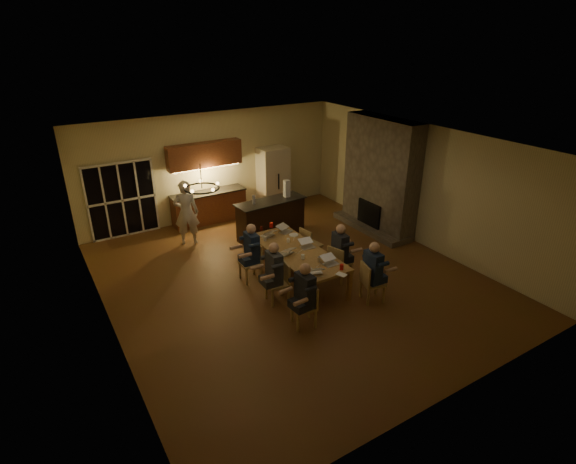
# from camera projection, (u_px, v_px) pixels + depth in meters

# --- Properties ---
(floor) EXTENTS (9.00, 9.00, 0.00)m
(floor) POSITION_uv_depth(u_px,v_px,m) (291.00, 278.00, 10.57)
(floor) COLOR brown
(floor) RESTS_ON ground
(back_wall) EXTENTS (8.00, 0.04, 3.20)m
(back_wall) POSITION_uv_depth(u_px,v_px,m) (212.00, 166.00, 13.42)
(back_wall) COLOR beige
(back_wall) RESTS_ON ground
(left_wall) EXTENTS (0.04, 9.00, 3.20)m
(left_wall) POSITION_uv_depth(u_px,v_px,m) (100.00, 259.00, 8.00)
(left_wall) COLOR beige
(left_wall) RESTS_ON ground
(right_wall) EXTENTS (0.04, 9.00, 3.20)m
(right_wall) POSITION_uv_depth(u_px,v_px,m) (421.00, 185.00, 11.82)
(right_wall) COLOR beige
(right_wall) RESTS_ON ground
(ceiling) EXTENTS (8.00, 9.00, 0.04)m
(ceiling) POSITION_uv_depth(u_px,v_px,m) (291.00, 142.00, 9.24)
(ceiling) COLOR white
(ceiling) RESTS_ON back_wall
(french_doors) EXTENTS (1.86, 0.08, 2.10)m
(french_doors) POSITION_uv_depth(u_px,v_px,m) (122.00, 200.00, 12.33)
(french_doors) COLOR black
(french_doors) RESTS_ON ground
(fireplace) EXTENTS (0.58, 2.50, 3.20)m
(fireplace) POSITION_uv_depth(u_px,v_px,m) (381.00, 175.00, 12.60)
(fireplace) COLOR #62584D
(fireplace) RESTS_ON ground
(kitchenette) EXTENTS (2.24, 0.68, 2.40)m
(kitchenette) POSITION_uv_depth(u_px,v_px,m) (207.00, 184.00, 13.20)
(kitchenette) COLOR brown
(kitchenette) RESTS_ON ground
(refrigerator) EXTENTS (0.90, 0.68, 2.00)m
(refrigerator) POSITION_uv_depth(u_px,v_px,m) (273.00, 179.00, 14.29)
(refrigerator) COLOR beige
(refrigerator) RESTS_ON ground
(dining_table) EXTENTS (1.10, 2.74, 0.75)m
(dining_table) POSITION_uv_depth(u_px,v_px,m) (297.00, 265.00, 10.34)
(dining_table) COLOR #AD8045
(dining_table) RESTS_ON ground
(bar_island) EXTENTS (2.03, 0.82, 1.08)m
(bar_island) POSITION_uv_depth(u_px,v_px,m) (271.00, 219.00, 12.45)
(bar_island) COLOR black
(bar_island) RESTS_ON ground
(chair_left_near) EXTENTS (0.53, 0.53, 0.89)m
(chair_left_near) POSITION_uv_depth(u_px,v_px,m) (304.00, 306.00, 8.71)
(chair_left_near) COLOR tan
(chair_left_near) RESTS_ON ground
(chair_left_mid) EXTENTS (0.50, 0.50, 0.89)m
(chair_left_mid) POSITION_uv_depth(u_px,v_px,m) (277.00, 283.00, 9.49)
(chair_left_mid) COLOR tan
(chair_left_mid) RESTS_ON ground
(chair_left_far) EXTENTS (0.45, 0.45, 0.89)m
(chair_left_far) POSITION_uv_depth(u_px,v_px,m) (250.00, 263.00, 10.31)
(chair_left_far) COLOR tan
(chair_left_far) RESTS_ON ground
(chair_right_near) EXTENTS (0.54, 0.54, 0.89)m
(chair_right_near) POSITION_uv_depth(u_px,v_px,m) (373.00, 282.00, 9.52)
(chair_right_near) COLOR tan
(chair_right_near) RESTS_ON ground
(chair_right_mid) EXTENTS (0.55, 0.55, 0.89)m
(chair_right_mid) POSITION_uv_depth(u_px,v_px,m) (340.00, 263.00, 10.30)
(chair_right_mid) COLOR tan
(chair_right_mid) RESTS_ON ground
(chair_right_far) EXTENTS (0.50, 0.50, 0.89)m
(chair_right_far) POSITION_uv_depth(u_px,v_px,m) (311.00, 244.00, 11.20)
(chair_right_far) COLOR tan
(chair_right_far) RESTS_ON ground
(person_left_near) EXTENTS (0.64, 0.64, 1.38)m
(person_left_near) POSITION_uv_depth(u_px,v_px,m) (305.00, 296.00, 8.58)
(person_left_near) COLOR #22252C
(person_left_near) RESTS_ON ground
(person_right_near) EXTENTS (0.63, 0.63, 1.38)m
(person_right_near) POSITION_uv_depth(u_px,v_px,m) (372.00, 272.00, 9.41)
(person_right_near) COLOR #1B2443
(person_right_near) RESTS_ON ground
(person_left_mid) EXTENTS (0.62, 0.62, 1.38)m
(person_left_mid) POSITION_uv_depth(u_px,v_px,m) (274.00, 273.00, 9.39)
(person_left_mid) COLOR #35383E
(person_left_mid) RESTS_ON ground
(person_right_mid) EXTENTS (0.66, 0.66, 1.38)m
(person_right_mid) POSITION_uv_depth(u_px,v_px,m) (340.00, 252.00, 10.26)
(person_right_mid) COLOR #22252C
(person_right_mid) RESTS_ON ground
(person_left_far) EXTENTS (0.61, 0.61, 1.38)m
(person_left_far) POSITION_uv_depth(u_px,v_px,m) (252.00, 252.00, 10.27)
(person_left_far) COLOR #1B2443
(person_left_far) RESTS_ON ground
(standing_person) EXTENTS (0.77, 0.66, 1.79)m
(standing_person) POSITION_uv_depth(u_px,v_px,m) (186.00, 213.00, 11.92)
(standing_person) COLOR silver
(standing_person) RESTS_ON ground
(chandelier) EXTENTS (0.63, 0.63, 0.03)m
(chandelier) POSITION_uv_depth(u_px,v_px,m) (202.00, 188.00, 8.00)
(chandelier) COLOR black
(chandelier) RESTS_ON ceiling
(laptop_a) EXTENTS (0.39, 0.36, 0.23)m
(laptop_a) POSITION_uv_depth(u_px,v_px,m) (314.00, 267.00, 9.24)
(laptop_a) COLOR silver
(laptop_a) RESTS_ON dining_table
(laptop_b) EXTENTS (0.33, 0.29, 0.23)m
(laptop_b) POSITION_uv_depth(u_px,v_px,m) (331.00, 260.00, 9.55)
(laptop_b) COLOR silver
(laptop_b) RESTS_ON dining_table
(laptop_c) EXTENTS (0.39, 0.36, 0.23)m
(laptop_c) POSITION_uv_depth(u_px,v_px,m) (285.00, 249.00, 10.01)
(laptop_c) COLOR silver
(laptop_c) RESTS_ON dining_table
(laptop_d) EXTENTS (0.35, 0.31, 0.23)m
(laptop_d) POSITION_uv_depth(u_px,v_px,m) (308.00, 243.00, 10.30)
(laptop_d) COLOR silver
(laptop_d) RESTS_ON dining_table
(laptop_e) EXTENTS (0.39, 0.36, 0.23)m
(laptop_e) POSITION_uv_depth(u_px,v_px,m) (267.00, 231.00, 10.89)
(laptop_e) COLOR silver
(laptop_e) RESTS_ON dining_table
(laptop_f) EXTENTS (0.40, 0.38, 0.23)m
(laptop_f) POSITION_uv_depth(u_px,v_px,m) (286.00, 228.00, 11.08)
(laptop_f) COLOR silver
(laptop_f) RESTS_ON dining_table
(mug_front) EXTENTS (0.08, 0.08, 0.10)m
(mug_front) POSITION_uv_depth(u_px,v_px,m) (303.00, 257.00, 9.81)
(mug_front) COLOR white
(mug_front) RESTS_ON dining_table
(mug_mid) EXTENTS (0.08, 0.08, 0.10)m
(mug_mid) POSITION_uv_depth(u_px,v_px,m) (288.00, 240.00, 10.57)
(mug_mid) COLOR white
(mug_mid) RESTS_ON dining_table
(mug_back) EXTENTS (0.07, 0.07, 0.10)m
(mug_back) POSITION_uv_depth(u_px,v_px,m) (265.00, 239.00, 10.66)
(mug_back) COLOR white
(mug_back) RESTS_ON dining_table
(redcup_near) EXTENTS (0.08, 0.08, 0.12)m
(redcup_near) POSITION_uv_depth(u_px,v_px,m) (342.00, 267.00, 9.37)
(redcup_near) COLOR red
(redcup_near) RESTS_ON dining_table
(redcup_mid) EXTENTS (0.09, 0.09, 0.12)m
(redcup_mid) POSITION_uv_depth(u_px,v_px,m) (274.00, 246.00, 10.25)
(redcup_mid) COLOR red
(redcup_mid) RESTS_ON dining_table
(redcup_far) EXTENTS (0.09, 0.09, 0.12)m
(redcup_far) POSITION_uv_depth(u_px,v_px,m) (271.00, 225.00, 11.37)
(redcup_far) COLOR red
(redcup_far) RESTS_ON dining_table
(can_silver) EXTENTS (0.06, 0.06, 0.12)m
(can_silver) POSITION_uv_depth(u_px,v_px,m) (319.00, 260.00, 9.66)
(can_silver) COLOR #B2B2B7
(can_silver) RESTS_ON dining_table
(can_cola) EXTENTS (0.07, 0.07, 0.12)m
(can_cola) POSITION_uv_depth(u_px,v_px,m) (261.00, 229.00, 11.17)
(can_cola) COLOR #3F0F0C
(can_cola) RESTS_ON dining_table
(can_right) EXTENTS (0.06, 0.06, 0.12)m
(can_right) POSITION_uv_depth(u_px,v_px,m) (306.00, 241.00, 10.53)
(can_right) COLOR #B2B2B7
(can_right) RESTS_ON dining_table
(plate_near) EXTENTS (0.25, 0.25, 0.02)m
(plate_near) POSITION_uv_depth(u_px,v_px,m) (327.00, 257.00, 9.91)
(plate_near) COLOR white
(plate_near) RESTS_ON dining_table
(plate_left) EXTENTS (0.24, 0.24, 0.02)m
(plate_left) POSITION_uv_depth(u_px,v_px,m) (307.00, 269.00, 9.40)
(plate_left) COLOR white
(plate_left) RESTS_ON dining_table
(plate_far) EXTENTS (0.23, 0.23, 0.02)m
(plate_far) POSITION_uv_depth(u_px,v_px,m) (294.00, 235.00, 10.95)
(plate_far) COLOR white
(plate_far) RESTS_ON dining_table
(notepad) EXTENTS (0.22, 0.25, 0.01)m
(notepad) POSITION_uv_depth(u_px,v_px,m) (341.00, 275.00, 9.19)
(notepad) COLOR white
(notepad) RESTS_ON dining_table
(bar_bottle) EXTENTS (0.08, 0.08, 0.24)m
(bar_bottle) POSITION_uv_depth(u_px,v_px,m) (254.00, 200.00, 11.96)
(bar_bottle) COLOR #99999E
(bar_bottle) RESTS_ON bar_island
(bar_blender) EXTENTS (0.16, 0.16, 0.48)m
(bar_blender) POSITION_uv_depth(u_px,v_px,m) (287.00, 189.00, 12.42)
(bar_blender) COLOR silver
(bar_blender) RESTS_ON bar_island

